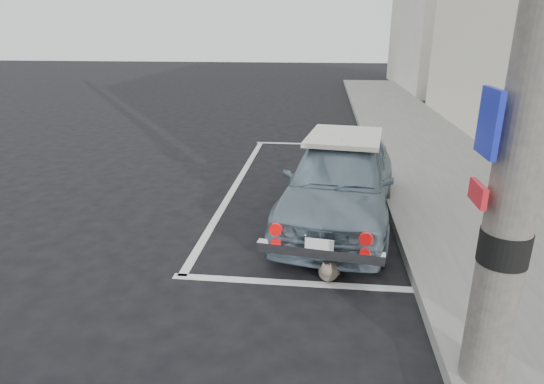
# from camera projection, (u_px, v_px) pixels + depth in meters

# --- Properties ---
(ground) EXTENTS (80.00, 80.00, 0.00)m
(ground) POSITION_uv_depth(u_px,v_px,m) (262.00, 261.00, 5.81)
(ground) COLOR black
(ground) RESTS_ON ground
(sidewalk) EXTENTS (2.80, 40.00, 0.15)m
(sidewalk) POSITION_uv_depth(u_px,v_px,m) (475.00, 209.00, 7.32)
(sidewalk) COLOR slate
(sidewalk) RESTS_ON ground
(building_far) EXTENTS (3.50, 10.00, 8.00)m
(building_far) POSITION_uv_depth(u_px,v_px,m) (441.00, 6.00, 22.54)
(building_far) COLOR beige
(building_far) RESTS_ON ground
(pline_rear) EXTENTS (3.00, 0.12, 0.01)m
(pline_rear) POSITION_uv_depth(u_px,v_px,m) (299.00, 283.00, 5.29)
(pline_rear) COLOR silver
(pline_rear) RESTS_ON ground
(pline_front) EXTENTS (3.00, 0.12, 0.01)m
(pline_front) POSITION_uv_depth(u_px,v_px,m) (314.00, 144.00, 11.84)
(pline_front) COLOR silver
(pline_front) RESTS_ON ground
(pline_side) EXTENTS (0.12, 7.00, 0.01)m
(pline_side) POSITION_uv_depth(u_px,v_px,m) (236.00, 184.00, 8.71)
(pline_side) COLOR silver
(pline_side) RESTS_ON ground
(retro_coupe) EXTENTS (2.09, 4.04, 1.31)m
(retro_coupe) POSITION_uv_depth(u_px,v_px,m) (340.00, 180.00, 6.83)
(retro_coupe) COLOR slate
(retro_coupe) RESTS_ON ground
(cat) EXTENTS (0.32, 0.55, 0.30)m
(cat) POSITION_uv_depth(u_px,v_px,m) (329.00, 269.00, 5.33)
(cat) COLOR #675A4E
(cat) RESTS_ON ground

